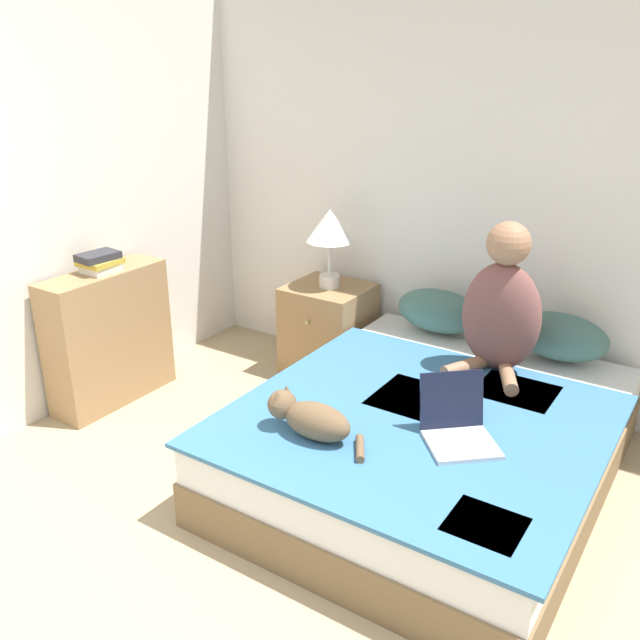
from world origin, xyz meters
The scene contains 12 objects.
wall_back centered at (0.00, 3.09, 1.27)m, with size 5.02×0.05×2.55m.
wall_side centered at (-2.03, 1.53, 1.27)m, with size 0.05×4.06×2.55m.
bed centered at (0.08, 2.05, 0.21)m, with size 1.59×1.94×0.42m.
pillow_near centered at (-0.26, 2.86, 0.54)m, with size 0.51×0.27×0.25m.
pillow_far centered at (0.43, 2.86, 0.54)m, with size 0.51×0.27×0.25m.
person_sitting centered at (0.20, 2.56, 0.75)m, with size 0.41×0.40×0.78m.
cat_tabby centered at (-0.24, 1.48, 0.50)m, with size 0.51×0.17×0.19m.
laptop_open centered at (0.30, 1.79, 0.47)m, with size 0.41×0.42×0.26m.
nightstand centered at (-0.98, 2.79, 0.29)m, with size 0.49×0.48×0.58m.
table_lamp centered at (-0.97, 2.78, 0.95)m, with size 0.29×0.29×0.49m.
bookshelf centered at (-1.85, 1.76, 0.40)m, with size 0.26×0.75×0.80m.
book_stack_top centered at (-1.85, 1.76, 0.86)m, with size 0.19×0.23×0.11m.
Camera 1 is at (1.18, -0.60, 1.95)m, focal length 38.00 mm.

